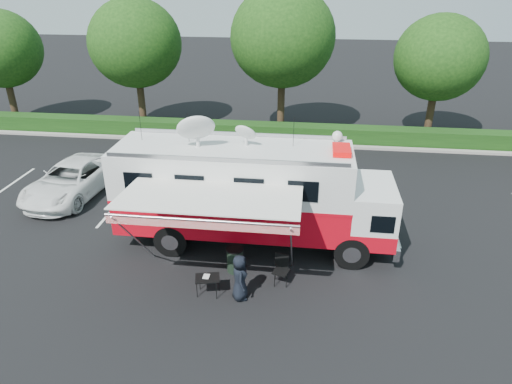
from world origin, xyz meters
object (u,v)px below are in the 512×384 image
Objects in this scene: folding_table at (207,279)px; white_suv at (75,195)px; trash_bin at (235,260)px; command_truck at (252,193)px.

white_suv is at bearing 140.71° from folding_table.
command_truck is at bearing 80.07° from trash_bin.
command_truck is 11.75× the size of folding_table.
folding_table is at bearing -106.67° from command_truck.
white_suv is 9.80m from trash_bin.
command_truck is at bearing 73.33° from folding_table.
white_suv is at bearing 149.39° from trash_bin.
command_truck is 2.55m from trash_bin.
trash_bin is (-0.34, -1.93, -1.64)m from command_truck.
folding_table is 1.53m from trash_bin.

